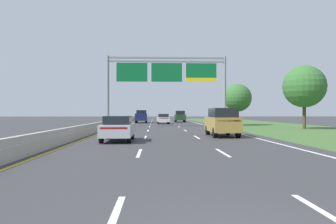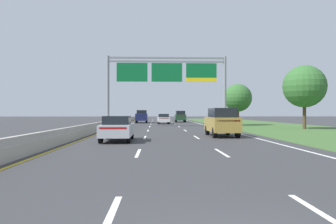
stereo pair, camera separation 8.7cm
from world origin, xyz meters
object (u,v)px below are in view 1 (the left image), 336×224
at_px(pickup_truck_navy, 141,117).
at_px(car_white_centre_lane_sedan, 163,119).
at_px(car_gold_right_lane_suv, 222,122).
at_px(roadside_tree_far, 238,98).
at_px(car_darkgreen_right_lane_suv, 180,116).
at_px(car_silver_left_lane_sedan, 118,128).
at_px(overhead_sign_gantry, 167,76).
at_px(roadside_tree_mid, 304,87).

relative_size(pickup_truck_navy, car_white_centre_lane_sedan, 1.22).
bearing_deg(pickup_truck_navy, car_gold_right_lane_suv, -168.21).
relative_size(pickup_truck_navy, roadside_tree_far, 0.93).
distance_m(car_white_centre_lane_sedan, car_gold_right_lane_suv, 27.65).
relative_size(car_darkgreen_right_lane_suv, car_silver_left_lane_sedan, 1.07).
distance_m(overhead_sign_gantry, roadside_tree_far, 11.71).
height_order(car_white_centre_lane_sedan, roadside_tree_mid, roadside_tree_mid).
bearing_deg(car_silver_left_lane_sedan, roadside_tree_far, -29.14).
relative_size(car_darkgreen_right_lane_suv, car_gold_right_lane_suv, 1.00).
xyz_separation_m(car_darkgreen_right_lane_suv, car_silver_left_lane_sedan, (-6.94, -40.40, -0.28)).
distance_m(overhead_sign_gantry, car_white_centre_lane_sedan, 12.13).
bearing_deg(roadside_tree_far, overhead_sign_gantry, -153.72).
height_order(car_white_centre_lane_sedan, roadside_tree_far, roadside_tree_far).
distance_m(car_gold_right_lane_suv, roadside_tree_mid, 15.55).
bearing_deg(roadside_tree_far, pickup_truck_navy, 142.18).
bearing_deg(car_white_centre_lane_sedan, car_darkgreen_right_lane_suv, -21.41).
height_order(car_darkgreen_right_lane_suv, roadside_tree_far, roadside_tree_far).
xyz_separation_m(car_silver_left_lane_sedan, roadside_tree_far, (14.03, 25.52, 3.04)).
height_order(pickup_truck_navy, car_darkgreen_right_lane_suv, pickup_truck_navy).
height_order(car_gold_right_lane_suv, roadside_tree_far, roadside_tree_far).
bearing_deg(overhead_sign_gantry, roadside_tree_far, 26.28).
bearing_deg(car_silver_left_lane_sedan, car_gold_right_lane_suv, -62.62).
bearing_deg(overhead_sign_gantry, car_darkgreen_right_lane_suv, 80.98).
height_order(roadside_tree_mid, roadside_tree_far, roadside_tree_mid).
height_order(overhead_sign_gantry, roadside_tree_mid, overhead_sign_gantry).
height_order(car_darkgreen_right_lane_suv, car_silver_left_lane_sedan, car_darkgreen_right_lane_suv).
height_order(car_silver_left_lane_sedan, roadside_tree_mid, roadside_tree_mid).
bearing_deg(car_white_centre_lane_sedan, car_gold_right_lane_suv, -173.61).
distance_m(pickup_truck_navy, roadside_tree_far, 18.07).
relative_size(car_white_centre_lane_sedan, car_gold_right_lane_suv, 0.94).
bearing_deg(roadside_tree_mid, car_darkgreen_right_lane_suv, 113.67).
height_order(car_silver_left_lane_sedan, car_gold_right_lane_suv, car_gold_right_lane_suv).
xyz_separation_m(car_gold_right_lane_suv, roadside_tree_mid, (11.08, 10.34, 3.50)).
distance_m(overhead_sign_gantry, roadside_tree_mid, 16.02).
height_order(pickup_truck_navy, roadside_tree_far, roadside_tree_far).
relative_size(pickup_truck_navy, roadside_tree_mid, 0.79).
height_order(overhead_sign_gantry, roadside_tree_far, overhead_sign_gantry).
bearing_deg(car_silver_left_lane_sedan, pickup_truck_navy, -0.23).
xyz_separation_m(car_white_centre_lane_sedan, car_darkgreen_right_lane_suv, (3.34, 9.15, 0.28)).
xyz_separation_m(overhead_sign_gantry, car_silver_left_lane_sedan, (-3.77, -20.46, -5.53)).
xyz_separation_m(car_white_centre_lane_sedan, car_silver_left_lane_sedan, (-3.61, -31.25, 0.00)).
bearing_deg(car_white_centre_lane_sedan, overhead_sign_gantry, 179.51).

